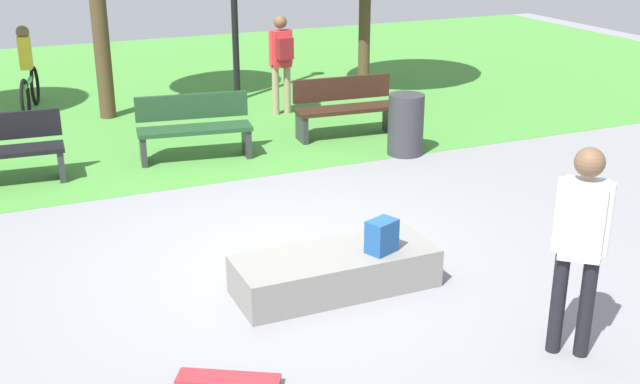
% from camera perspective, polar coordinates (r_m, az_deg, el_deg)
% --- Properties ---
extents(ground_plane, '(28.00, 28.00, 0.00)m').
position_cam_1_polar(ground_plane, '(8.38, -2.82, -4.63)').
color(ground_plane, gray).
extents(grass_lawn, '(26.60, 11.54, 0.01)m').
position_cam_1_polar(grass_lawn, '(15.96, -13.62, 7.04)').
color(grass_lawn, '#478C38').
rests_on(grass_lawn, ground_plane).
extents(concrete_ledge, '(1.94, 0.74, 0.38)m').
position_cam_1_polar(concrete_ledge, '(7.62, 1.11, -5.70)').
color(concrete_ledge, gray).
rests_on(concrete_ledge, ground_plane).
extents(backpack_on_ledge, '(0.33, 0.29, 0.32)m').
position_cam_1_polar(backpack_on_ledge, '(7.53, 4.45, -3.17)').
color(backpack_on_ledge, '#1E4C8C').
rests_on(backpack_on_ledge, concrete_ledge).
extents(skater_performing_trick, '(0.37, 0.36, 1.77)m').
position_cam_1_polar(skater_performing_trick, '(6.56, 18.16, -3.05)').
color(skater_performing_trick, black).
rests_on(skater_performing_trick, ground_plane).
extents(skateboard_by_ledge, '(0.79, 0.57, 0.08)m').
position_cam_1_polar(skateboard_by_ledge, '(6.31, -6.58, -13.17)').
color(skateboard_by_ledge, '#A5262D').
rests_on(skateboard_by_ledge, ground_plane).
extents(park_bench_center_lawn, '(1.63, 0.58, 0.91)m').
position_cam_1_polar(park_bench_center_lawn, '(12.44, 1.81, 6.17)').
color(park_bench_center_lawn, '#331E14').
rests_on(park_bench_center_lawn, ground_plane).
extents(park_bench_near_lamppost, '(1.65, 0.69, 0.91)m').
position_cam_1_polar(park_bench_near_lamppost, '(11.48, -9.01, 4.70)').
color(park_bench_near_lamppost, '#1E4223').
rests_on(park_bench_near_lamppost, ground_plane).
extents(trash_bin, '(0.52, 0.52, 0.89)m').
position_cam_1_polar(trash_bin, '(11.61, 6.16, 4.82)').
color(trash_bin, '#333338').
rests_on(trash_bin, ground_plane).
extents(pedestrian_with_backpack, '(0.43, 0.36, 1.69)m').
position_cam_1_polar(pedestrian_with_backpack, '(13.64, -2.78, 9.72)').
color(pedestrian_with_backpack, tan).
rests_on(pedestrian_with_backpack, ground_plane).
extents(cyclist_on_bicycle, '(0.47, 1.79, 1.52)m').
position_cam_1_polar(cyclist_on_bicycle, '(14.79, -20.18, 7.84)').
color(cyclist_on_bicycle, black).
rests_on(cyclist_on_bicycle, ground_plane).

